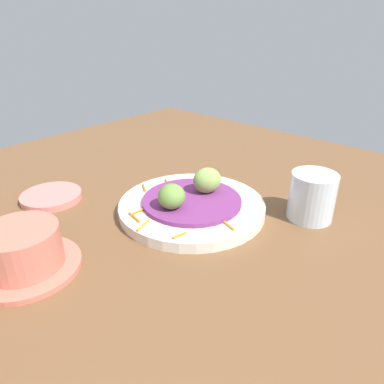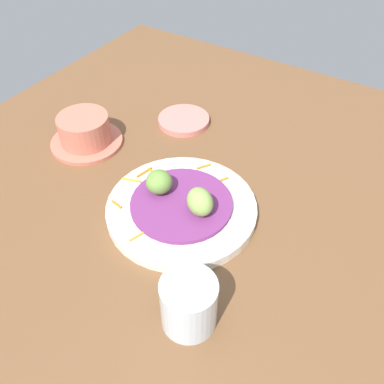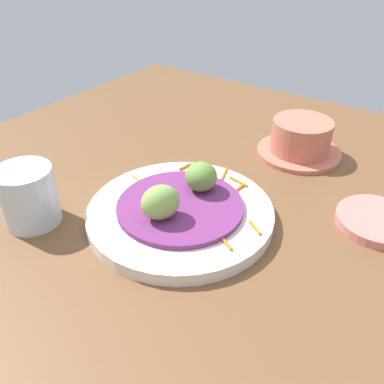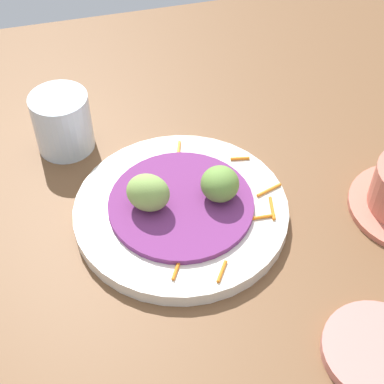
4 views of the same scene
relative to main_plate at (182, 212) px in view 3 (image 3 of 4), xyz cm
name	(u,v)px [view 3 (image 3 of 4)]	position (x,y,z in cm)	size (l,w,h in cm)	color
table_surface	(213,239)	(-5.45, 0.43, -1.91)	(110.00, 110.00, 2.00)	brown
main_plate	(182,212)	(0.00, 0.00, 0.00)	(25.90, 25.90, 1.81)	silver
cabbage_bed	(182,205)	(0.00, 0.00, 1.29)	(17.51, 17.51, 0.76)	#702D6B
carrot_garnish	(216,191)	(-1.90, -5.88, 1.11)	(23.03, 16.49, 0.40)	orange
guac_scoop_left	(201,177)	(-0.27, -4.26, 3.79)	(4.58, 4.58, 4.24)	olive
guac_scoop_center	(160,202)	(0.27, 4.26, 4.02)	(4.07, 5.15, 4.70)	#84A851
side_plate_small	(378,221)	(-22.97, -14.06, -0.27)	(11.21, 11.21, 1.28)	tan
terracotta_bowl	(301,140)	(-6.02, -26.97, 2.00)	(14.71, 14.71, 6.46)	#C66B56
water_glass	(28,196)	(16.55, 12.49, 3.19)	(7.71, 7.71, 8.20)	silver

